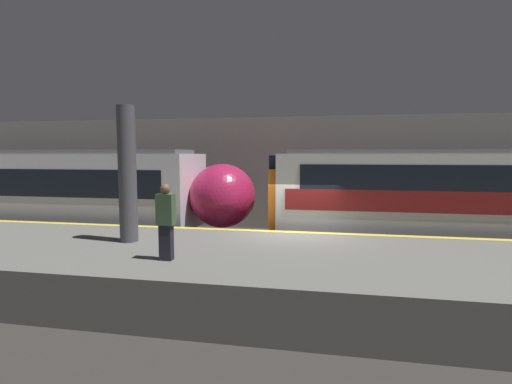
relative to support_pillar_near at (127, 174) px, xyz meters
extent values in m
plane|color=#33302D|center=(4.33, 2.27, -2.94)|extent=(120.00, 120.00, 0.00)
cube|color=slate|center=(4.33, -0.38, -2.38)|extent=(40.00, 5.31, 1.11)
cube|color=#EAD14C|center=(4.33, 2.12, -1.82)|extent=(40.00, 0.30, 0.01)
cube|color=#9E998E|center=(4.33, 8.55, -0.34)|extent=(50.00, 0.15, 5.19)
cylinder|color=#47474C|center=(0.00, 0.00, 0.00)|extent=(0.48, 0.48, 3.64)
cube|color=black|center=(-8.20, 4.41, -2.60)|extent=(15.57, 2.31, 0.68)
cube|color=silver|center=(-8.20, 4.41, -0.85)|extent=(16.93, 2.82, 2.81)
cube|color=#4C4C51|center=(-8.20, 4.41, 0.64)|extent=(16.25, 1.97, 0.16)
ellipsoid|color=#B21E4C|center=(1.37, 4.41, -0.99)|extent=(2.42, 2.59, 2.36)
sphere|color=#F2EFCC|center=(2.32, 4.41, -1.41)|extent=(0.20, 0.20, 0.20)
cube|color=orange|center=(3.44, 4.41, -1.08)|extent=(0.25, 2.76, 2.25)
cube|color=black|center=(3.44, 4.41, 0.05)|extent=(0.25, 2.48, 0.90)
sphere|color=#EA4C42|center=(3.28, 3.77, -1.47)|extent=(0.18, 0.18, 0.18)
sphere|color=#EA4C42|center=(3.28, 5.04, -1.47)|extent=(0.18, 0.18, 0.18)
cube|color=black|center=(1.80, -1.61, -1.42)|extent=(0.28, 0.20, 0.79)
cube|color=#3D5638|center=(1.80, -1.61, -0.68)|extent=(0.38, 0.24, 0.69)
sphere|color=brown|center=(1.80, -1.61, -0.23)|extent=(0.22, 0.22, 0.22)
camera|label=1|loc=(5.46, -9.78, 0.52)|focal=28.00mm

